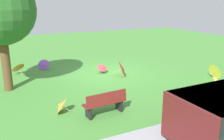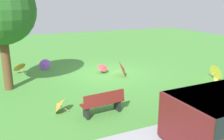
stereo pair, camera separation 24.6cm
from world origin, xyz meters
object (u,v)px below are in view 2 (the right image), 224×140
(parasol_orange_1, at_px, (59,105))
(parasol_purple_0, at_px, (45,64))
(park_bench, at_px, (103,103))
(parasol_red_0, at_px, (123,69))
(parasol_yellow_0, at_px, (219,83))
(parasol_yellow_2, at_px, (217,72))
(parasol_red_1, at_px, (103,67))
(parasol_orange_0, at_px, (19,67))
(shade_tree, at_px, (0,10))

(parasol_orange_1, bearing_deg, parasol_purple_0, -95.16)
(park_bench, relative_size, parasol_red_0, 1.71)
(parasol_yellow_0, bearing_deg, parasol_yellow_2, -133.76)
(parasol_yellow_2, height_order, parasol_orange_1, parasol_yellow_2)
(parasol_red_0, xyz_separation_m, parasol_red_1, (0.80, -1.04, -0.07))
(parasol_purple_0, height_order, parasol_orange_1, parasol_purple_0)
(parasol_orange_0, relative_size, parasol_red_1, 1.52)
(park_bench, relative_size, parasol_yellow_0, 1.92)
(parasol_yellow_2, distance_m, parasol_purple_0, 9.87)
(parasol_orange_0, xyz_separation_m, parasol_red_1, (-4.39, 1.99, -0.05))
(shade_tree, xyz_separation_m, parasol_yellow_2, (-10.12, 2.99, -3.23))
(parasol_yellow_2, height_order, parasol_purple_0, parasol_yellow_2)
(shade_tree, xyz_separation_m, parasol_orange_1, (-1.56, 3.50, -3.33))
(parasol_red_1, bearing_deg, parasol_yellow_2, 144.66)
(parasol_yellow_2, relative_size, parasol_red_1, 1.36)
(parasol_red_0, distance_m, parasol_orange_0, 6.01)
(parasol_red_0, relative_size, parasol_orange_1, 1.20)
(parasol_red_0, relative_size, parasol_purple_0, 1.10)
(parasol_orange_1, bearing_deg, shade_tree, -65.97)
(shade_tree, xyz_separation_m, parasol_purple_0, (-2.13, -2.80, -3.29))
(park_bench, relative_size, parasol_red_1, 2.66)
(parasol_yellow_0, xyz_separation_m, parasol_red_0, (3.08, -3.80, 0.11))
(shade_tree, distance_m, parasol_red_1, 6.06)
(park_bench, height_order, shade_tree, shade_tree)
(parasol_red_1, distance_m, parasol_purple_0, 3.65)
(parasol_yellow_0, relative_size, parasol_red_0, 0.89)
(park_bench, xyz_separation_m, parasol_red_1, (-2.06, -4.96, -0.11))
(park_bench, distance_m, parasol_red_1, 5.37)
(park_bench, height_order, parasol_red_0, park_bench)
(parasol_red_0, bearing_deg, shade_tree, -4.26)
(park_bench, distance_m, parasol_yellow_2, 7.26)
(parasol_red_1, height_order, parasol_orange_1, parasol_orange_1)
(shade_tree, distance_m, parasol_orange_1, 5.08)
(park_bench, xyz_separation_m, parasol_purple_0, (0.86, -7.15, -0.11))
(parasol_yellow_0, xyz_separation_m, parasol_yellow_2, (-1.19, -1.24, 0.09))
(park_bench, xyz_separation_m, parasol_red_0, (-2.86, -3.92, -0.04))
(parasol_red_0, distance_m, parasol_orange_1, 5.27)
(park_bench, height_order, parasol_yellow_0, park_bench)
(parasol_orange_1, bearing_deg, park_bench, 149.16)
(parasol_yellow_0, height_order, parasol_yellow_2, parasol_yellow_2)
(shade_tree, relative_size, parasol_orange_1, 6.58)
(park_bench, distance_m, parasol_orange_1, 1.67)
(parasol_red_0, height_order, parasol_red_1, parasol_red_0)
(shade_tree, bearing_deg, parasol_red_0, 175.74)
(parasol_red_1, bearing_deg, park_bench, 67.42)
(shade_tree, height_order, parasol_yellow_2, shade_tree)
(parasol_red_1, bearing_deg, parasol_orange_1, 49.66)
(parasol_orange_1, bearing_deg, parasol_red_1, -130.34)
(parasol_purple_0, bearing_deg, parasol_orange_0, 7.90)
(shade_tree, height_order, parasol_red_1, shade_tree)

